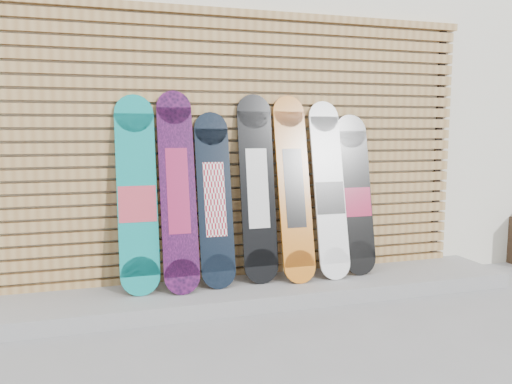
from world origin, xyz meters
TOP-DOWN VIEW (x-y plane):
  - ground at (0.00, 0.00)m, footprint 80.00×80.00m
  - building at (0.50, 3.50)m, footprint 12.00×5.00m
  - concrete_step at (-0.15, 0.68)m, footprint 4.60×0.70m
  - slat_wall at (-0.15, 0.97)m, footprint 4.26×0.08m
  - snowboard_0 at (-0.90, 0.78)m, footprint 0.29×0.32m
  - snowboard_1 at (-0.60, 0.75)m, footprint 0.27×0.38m
  - snowboard_2 at (-0.31, 0.78)m, footprint 0.27×0.33m
  - snowboard_3 at (0.05, 0.80)m, footprint 0.28×0.29m
  - snowboard_4 at (0.34, 0.76)m, footprint 0.27×0.37m
  - snowboard_5 at (0.66, 0.76)m, footprint 0.26×0.36m
  - snowboard_6 at (0.92, 0.79)m, footprint 0.29×0.31m

SIDE VIEW (x-z plane):
  - ground at x=0.00m, z-range 0.00..0.00m
  - concrete_step at x=-0.15m, z-range 0.00..0.12m
  - snowboard_6 at x=0.92m, z-range 0.11..1.46m
  - snowboard_2 at x=-0.31m, z-range 0.12..1.48m
  - snowboard_5 at x=0.66m, z-range 0.11..1.57m
  - snowboard_0 at x=-0.90m, z-range 0.11..1.60m
  - snowboard_4 at x=0.34m, z-range 0.12..1.62m
  - snowboard_3 at x=0.05m, z-range 0.12..1.63m
  - snowboard_1 at x=-0.60m, z-range 0.12..1.64m
  - slat_wall at x=-0.15m, z-range 0.06..2.35m
  - building at x=0.50m, z-range 0.00..3.60m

